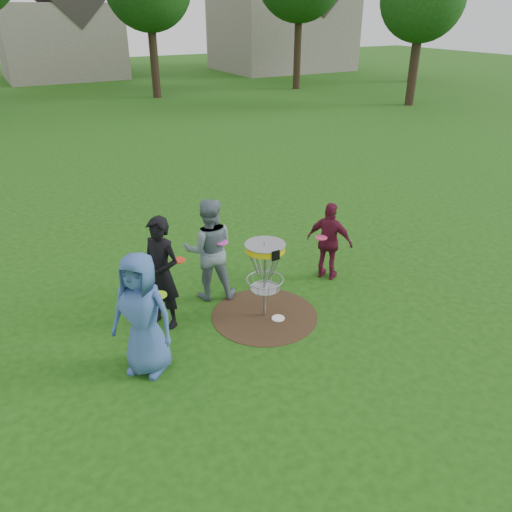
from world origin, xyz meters
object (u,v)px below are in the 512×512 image
player_maroon (330,241)px  player_black (161,273)px  player_blue (142,315)px  disc_golf_basket (265,262)px  player_grey (209,249)px

player_maroon → player_black: bearing=56.7°
player_blue → disc_golf_basket: bearing=55.2°
player_black → disc_golf_basket: 1.66m
player_grey → player_maroon: 2.31m
player_blue → player_maroon: size_ratio=1.22×
player_black → player_grey: (1.03, 0.45, -0.01)m
disc_golf_basket → player_blue: bearing=-169.9°
player_maroon → disc_golf_basket: (-1.74, -0.59, 0.26)m
disc_golf_basket → player_grey: bearing=116.3°
player_black → player_maroon: bearing=58.3°
player_black → disc_golf_basket: player_black is taller
player_blue → player_maroon: bearing=59.1°
player_black → player_grey: size_ratio=1.01×
player_black → disc_golf_basket: size_ratio=1.36×
player_grey → player_maroon: size_ratio=1.22×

